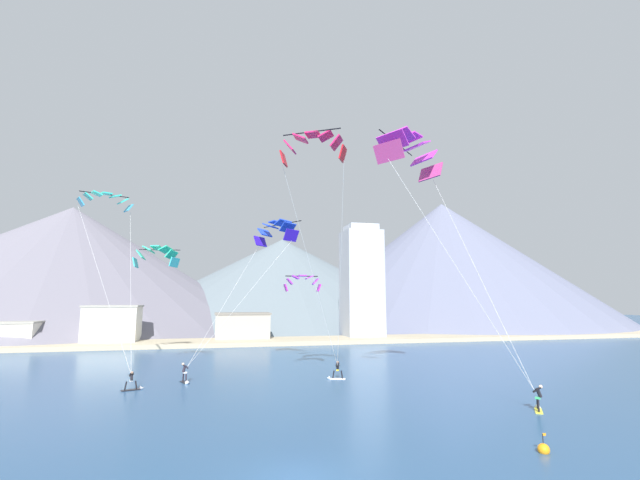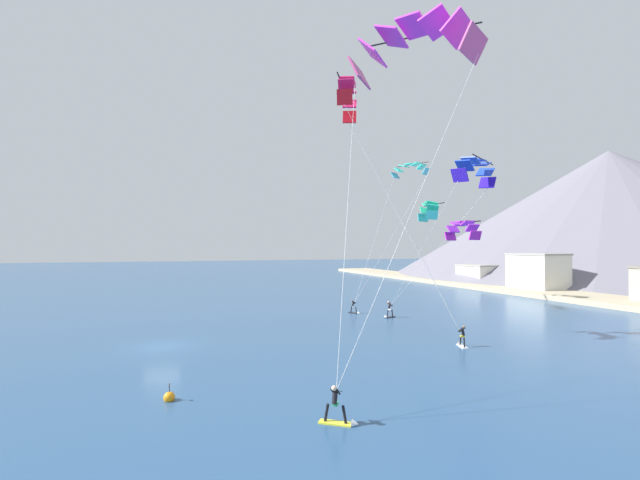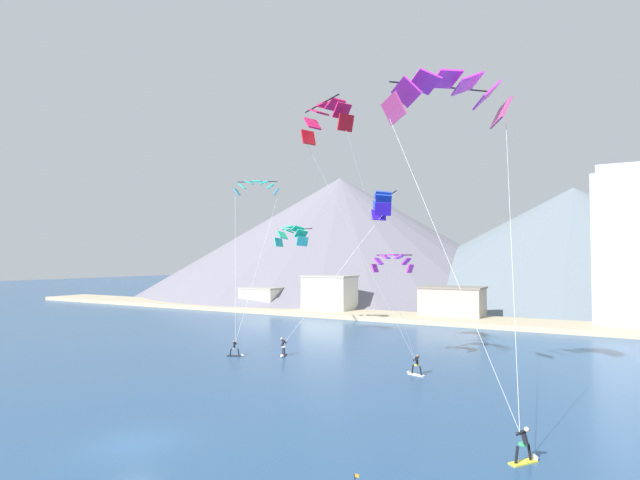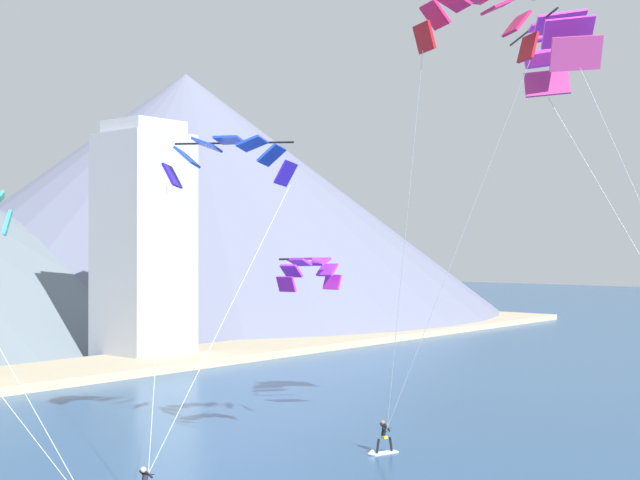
% 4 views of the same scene
% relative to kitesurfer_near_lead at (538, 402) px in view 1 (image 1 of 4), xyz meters
% --- Properties ---
extents(ground_plane, '(400.00, 400.00, 0.00)m').
position_rel_kitesurfer_near_lead_xyz_m(ground_plane, '(-17.61, -7.25, -0.55)').
color(ground_plane, navy).
extents(kitesurfer_near_lead, '(1.35, 1.64, 1.79)m').
position_rel_kitesurfer_near_lead_xyz_m(kitesurfer_near_lead, '(0.00, 0.00, 0.00)').
color(kitesurfer_near_lead, yellow).
rests_on(kitesurfer_near_lead, ground).
extents(kitesurfer_near_trail, '(1.78, 0.92, 1.72)m').
position_rel_kitesurfer_near_lead_xyz_m(kitesurfer_near_trail, '(-10.14, 14.25, -0.06)').
color(kitesurfer_near_trail, white).
rests_on(kitesurfer_near_trail, ground).
extents(kitesurfer_mid_center, '(1.77, 0.96, 1.61)m').
position_rel_kitesurfer_near_lead_xyz_m(kitesurfer_mid_center, '(-27.52, 13.24, -0.12)').
color(kitesurfer_mid_center, black).
rests_on(kitesurfer_mid_center, ground).
extents(kitesurfer_far_left, '(1.02, 1.76, 1.82)m').
position_rel_kitesurfer_near_lead_xyz_m(kitesurfer_far_left, '(-23.67, 15.44, 0.02)').
color(kitesurfer_far_left, black).
rests_on(kitesurfer_far_left, ground).
extents(parafoil_kite_near_lead, '(9.07, 10.72, 20.04)m').
position_rel_kitesurfer_near_lead_xyz_m(parafoil_kite_near_lead, '(-5.41, 7.08, 19.54)').
color(parafoil_kite_near_lead, '#C13A81').
extents(parafoil_kite_near_trail, '(6.64, 9.26, 19.34)m').
position_rel_kitesurfer_near_lead_xyz_m(parafoil_kite_near_trail, '(-13.99, 6.56, 18.96)').
color(parafoil_kite_near_trail, red).
extents(parafoil_kite_mid_center, '(8.29, 12.67, 17.74)m').
position_rel_kitesurfer_near_lead_xyz_m(parafoil_kite_mid_center, '(-33.30, 24.05, 17.57)').
color(parafoil_kite_mid_center, '#3BA8CB').
extents(parafoil_kite_far_left, '(10.74, 7.49, 14.40)m').
position_rel_kitesurfer_near_lead_xyz_m(parafoil_kite_far_left, '(-15.21, 19.85, 14.22)').
color(parafoil_kite_far_left, '#2B14B3').
extents(parafoil_kite_distant_high_outer, '(4.97, 2.94, 2.41)m').
position_rel_kitesurfer_near_lead_xyz_m(parafoil_kite_distant_high_outer, '(-27.73, 23.35, 11.67)').
color(parafoil_kite_distant_high_outer, '#35C0C2').
extents(parafoil_kite_distant_low_drift, '(3.72, 1.13, 1.64)m').
position_rel_kitesurfer_near_lead_xyz_m(parafoil_kite_distant_low_drift, '(-12.88, 16.58, 8.64)').
color(parafoil_kite_distant_low_drift, '#B322B8').
extents(race_marker_buoy, '(0.56, 0.56, 1.02)m').
position_rel_kitesurfer_near_lead_xyz_m(race_marker_buoy, '(-5.50, -6.85, -0.39)').
color(race_marker_buoy, orange).
rests_on(race_marker_buoy, ground).
extents(shoreline_strip, '(180.00, 10.00, 0.70)m').
position_rel_kitesurfer_near_lead_xyz_m(shoreline_strip, '(-17.61, 49.00, -0.20)').
color(shoreline_strip, tan).
rests_on(shoreline_strip, ground).
extents(shore_building_harbour_front, '(8.47, 6.04, 6.50)m').
position_rel_kitesurfer_near_lead_xyz_m(shore_building_harbour_front, '(-37.76, 51.31, 2.71)').
color(shore_building_harbour_front, silver).
rests_on(shore_building_harbour_front, ground).
extents(shore_building_promenade_mid, '(7.51, 6.58, 4.07)m').
position_rel_kitesurfer_near_lead_xyz_m(shore_building_promenade_mid, '(-51.89, 51.61, 1.49)').
color(shore_building_promenade_mid, silver).
rests_on(shore_building_promenade_mid, ground).
extents(shore_building_quay_east, '(9.59, 5.84, 5.13)m').
position_rel_kitesurfer_near_lead_xyz_m(shore_building_quay_east, '(-16.78, 51.97, 2.03)').
color(shore_building_quay_east, '#A89E8E').
rests_on(shore_building_quay_east, ground).
extents(highrise_tower, '(7.00, 7.00, 21.78)m').
position_rel_kitesurfer_near_lead_xyz_m(highrise_tower, '(5.61, 52.68, 10.13)').
color(highrise_tower, '#A8ADB7').
rests_on(highrise_tower, ground).
extents(mountain_peak_west_ridge, '(107.55, 107.55, 31.95)m').
position_rel_kitesurfer_near_lead_xyz_m(mountain_peak_west_ridge, '(-59.56, 98.29, 15.42)').
color(mountain_peak_west_ridge, slate).
rests_on(mountain_peak_west_ridge, ground).
extents(mountain_peak_central_summit, '(100.48, 100.48, 26.31)m').
position_rel_kitesurfer_near_lead_xyz_m(mountain_peak_central_summit, '(-2.05, 106.86, 12.60)').
color(mountain_peak_central_summit, slate).
rests_on(mountain_peak_central_summit, ground).
extents(mountain_peak_east_shoulder, '(98.21, 98.21, 37.34)m').
position_rel_kitesurfer_near_lead_xyz_m(mountain_peak_east_shoulder, '(46.25, 93.55, 18.12)').
color(mountain_peak_east_shoulder, slate).
rests_on(mountain_peak_east_shoulder, ground).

